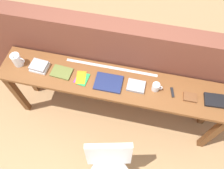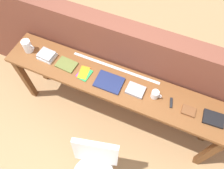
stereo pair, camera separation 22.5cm
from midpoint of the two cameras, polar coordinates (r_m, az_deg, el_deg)
ground_plane at (r=2.98m, az=0.24°, el=-12.94°), size 40.00×40.00×0.00m
brick_wall_back at (r=2.64m, az=5.83°, el=4.00°), size 6.00×0.20×1.36m
sideboard at (r=2.41m, az=3.14°, el=-1.23°), size 2.50×0.44×0.88m
chair_white_moulded at (r=2.34m, az=-1.73°, el=-21.33°), size 0.53×0.54×0.89m
pitcher_white at (r=2.61m, az=-18.97°, el=9.33°), size 0.14×0.10×0.18m
book_stack_leftmost at (r=2.53m, az=-14.26°, el=7.17°), size 0.19×0.16×0.06m
magazine_cycling at (r=2.43m, az=-9.24°, el=4.96°), size 0.23×0.17×0.02m
pamphlet_pile_colourful at (r=2.35m, az=-4.56°, el=2.71°), size 0.15×0.19×0.01m
book_open_centre at (r=2.28m, az=2.05°, el=0.40°), size 0.29×0.21×0.02m
book_grey_hardcover at (r=2.25m, az=9.01°, el=-1.69°), size 0.18×0.14×0.03m
mug at (r=2.23m, az=14.08°, el=-2.78°), size 0.11×0.08×0.09m
multitool_folded at (r=2.27m, az=17.97°, el=-4.81°), size 0.05×0.11×0.02m
leather_journal_brown at (r=2.29m, az=22.07°, el=-6.65°), size 0.13×0.10×0.02m
book_repair_rightmost at (r=2.35m, az=27.53°, el=-8.17°), size 0.20×0.16×0.03m
ruler_metal_back_edge at (r=2.39m, az=3.56°, el=4.17°), size 1.02×0.03×0.00m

